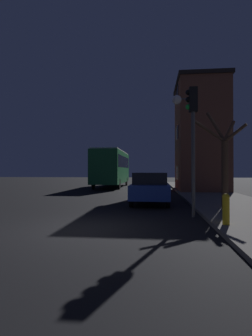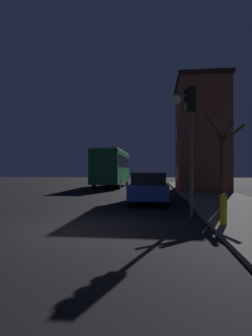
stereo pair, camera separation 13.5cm
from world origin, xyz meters
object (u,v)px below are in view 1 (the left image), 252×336
Objects in this scene: fire_hydrant at (226,208)px; car_near_lane at (150,187)px; bus at (112,166)px; bare_tree at (224,161)px; streetlamp at (183,119)px; traffic_light at (192,124)px; car_mid_lane at (150,181)px.

car_near_lane is at bearing 111.89° from fire_hydrant.
bus reaches higher than car_near_lane.
car_near_lane is (4.19, -13.28, -1.37)m from bus.
fire_hydrant is (-0.79, -3.35, -1.49)m from bare_tree.
streetlamp is 1.45× the size of bare_tree.
car_mid_lane is at bearing 97.16° from traffic_light.
traffic_light is 5.25× the size of fire_hydrant.
car_near_lane is at bearing 112.74° from traffic_light.
traffic_light is 1.14× the size of bare_tree.
traffic_light is at bearing -93.01° from streetlamp.
streetlamp is 5.35m from bare_tree.
car_near_lane is at bearing -89.28° from car_mid_lane.
fire_hydrant is at bearing -81.23° from car_mid_lane.
car_near_lane is (-1.93, -2.09, -3.94)m from streetlamp.
bus is 20.16m from fire_hydrant.
car_mid_lane is (-0.13, 10.02, -0.10)m from car_near_lane.
traffic_light is 14.24m from car_mid_lane.
car_near_lane is at bearing -72.50° from bus.
fire_hydrant is at bearing -68.11° from car_near_lane.
car_mid_lane is (4.06, -3.27, -1.47)m from bus.
bus is 5.42m from car_mid_lane.
bare_tree is at bearing -75.42° from streetlamp.
car_mid_lane is (-1.74, 13.88, -2.65)m from traffic_light.
bare_tree is at bearing -65.06° from bus.
streetlamp is 1.27× the size of traffic_light.
bus is at bearing 108.71° from traffic_light.
streetlamp is 9.13m from car_mid_lane.
streetlamp is 1.32× the size of car_mid_lane.
fire_hydrant is (2.43, -15.75, -0.14)m from car_mid_lane.
streetlamp reaches higher than fire_hydrant.
bus is 13.99m from car_near_lane.
streetlamp is at bearing 104.58° from bare_tree.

